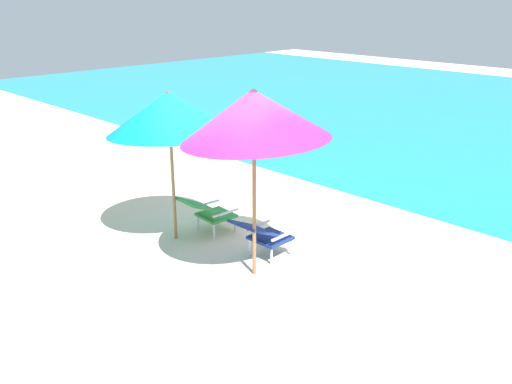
# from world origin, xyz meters

# --- Properties ---
(ground_plane) EXTENTS (40.00, 40.00, 0.00)m
(ground_plane) POSITION_xyz_m (0.00, 4.00, 0.00)
(ground_plane) COLOR beige
(lounge_chair_left) EXTENTS (0.60, 0.91, 0.68)m
(lounge_chair_left) POSITION_xyz_m (-0.61, -0.12, 0.40)
(lounge_chair_left) COLOR #338E3D
(lounge_chair_left) RESTS_ON ground_plane
(lounge_chair_right) EXTENTS (0.55, 0.88, 0.68)m
(lounge_chair_right) POSITION_xyz_m (0.62, -0.13, 0.40)
(lounge_chair_right) COLOR navy
(lounge_chair_right) RESTS_ON ground_plane
(beach_umbrella_left) EXTENTS (2.57, 2.56, 2.38)m
(beach_umbrella_left) POSITION_xyz_m (-0.84, -0.58, 2.00)
(beach_umbrella_left) COLOR olive
(beach_umbrella_left) RESTS_ON ground_plane
(beach_umbrella_right) EXTENTS (2.55, 2.53, 2.60)m
(beach_umbrella_right) POSITION_xyz_m (0.86, -0.53, 2.22)
(beach_umbrella_right) COLOR olive
(beach_umbrella_right) RESTS_ON ground_plane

